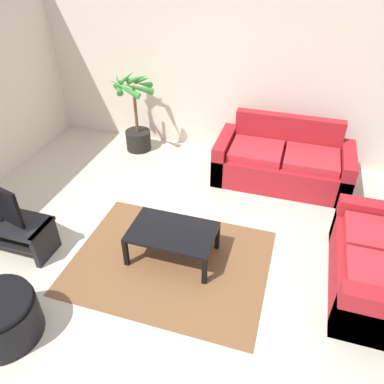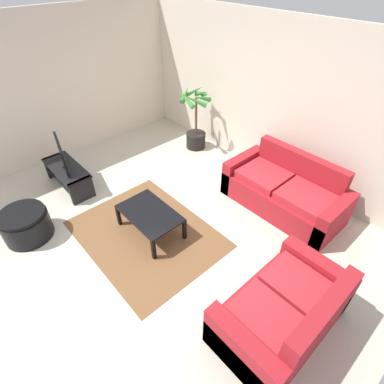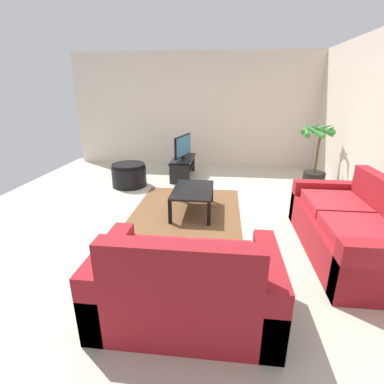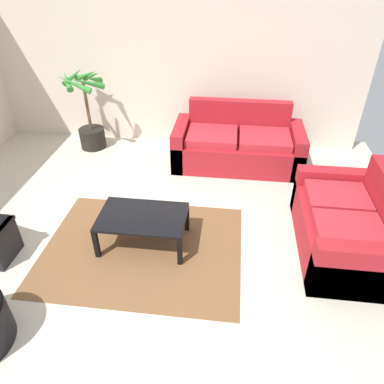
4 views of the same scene
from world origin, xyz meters
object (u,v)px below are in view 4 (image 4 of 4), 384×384
(couch_main, at_px, (237,146))
(couch_loveseat, at_px, (346,227))
(potted_palm, at_px, (89,119))
(coffee_table, at_px, (143,219))

(couch_main, xyz_separation_m, couch_loveseat, (1.21, -1.78, -0.00))
(couch_loveseat, distance_m, potted_palm, 4.17)
(couch_main, height_order, coffee_table, couch_main)
(coffee_table, bearing_deg, potted_palm, 122.49)
(coffee_table, distance_m, potted_palm, 2.64)
(coffee_table, xyz_separation_m, potted_palm, (-1.41, 2.22, 0.17))
(potted_palm, bearing_deg, couch_loveseat, -29.28)
(couch_main, bearing_deg, coffee_table, -117.07)
(couch_loveseat, xyz_separation_m, potted_palm, (-3.63, 2.03, 0.22))
(couch_main, relative_size, couch_loveseat, 1.27)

